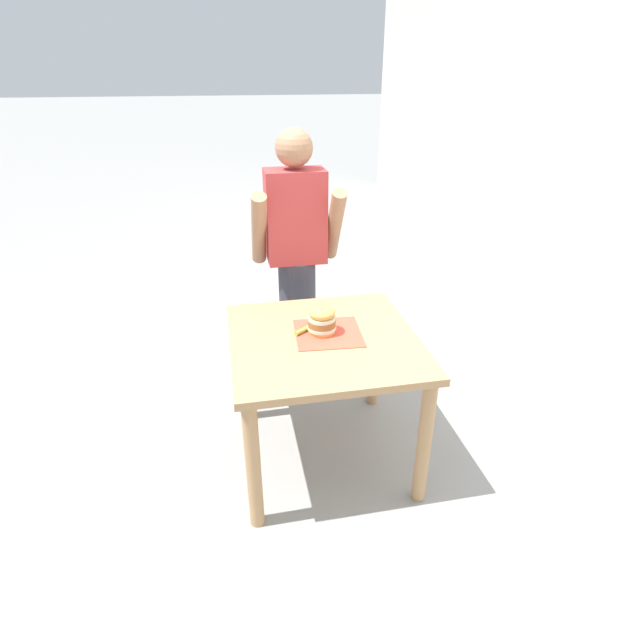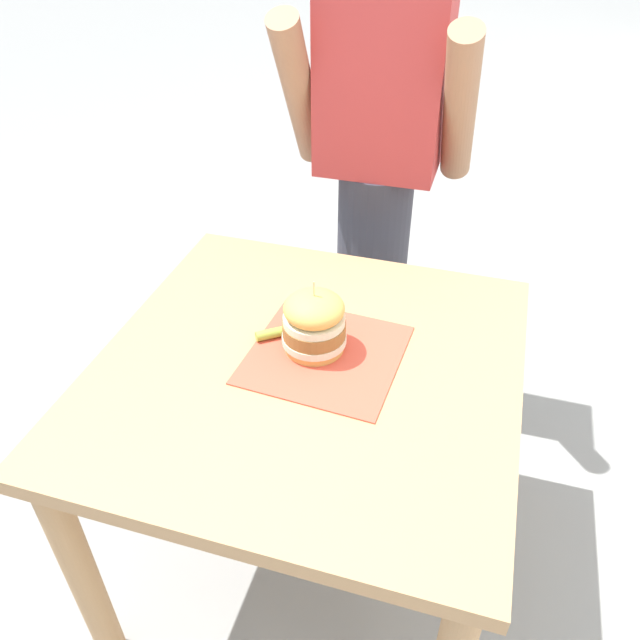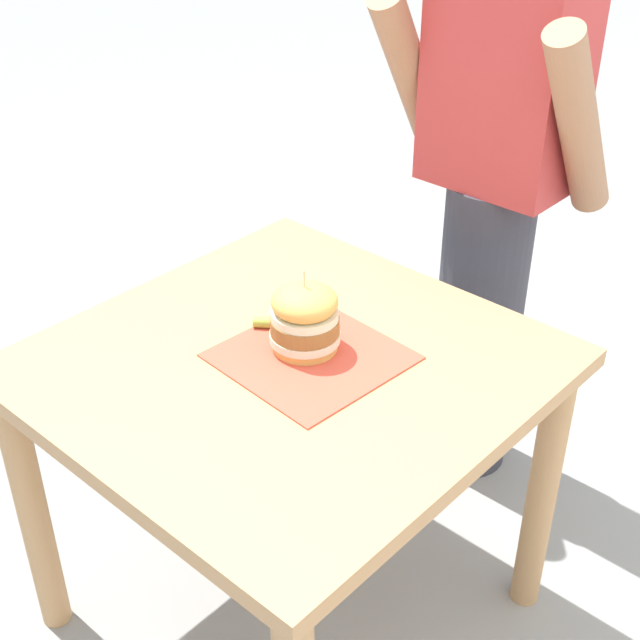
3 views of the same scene
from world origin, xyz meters
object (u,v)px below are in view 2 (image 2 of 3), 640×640
object	(u,v)px
sandwich	(315,323)
pickle_spear	(276,333)
patio_table	(308,403)
diner_across_table	(377,174)

from	to	relation	value
sandwich	pickle_spear	bearing A→B (deg)	172.87
sandwich	pickle_spear	world-z (taller)	sandwich
patio_table	diner_across_table	world-z (taller)	diner_across_table
patio_table	pickle_spear	world-z (taller)	pickle_spear
pickle_spear	diner_across_table	distance (m)	0.72
patio_table	pickle_spear	distance (m)	0.19
patio_table	sandwich	size ratio (longest dim) A/B	5.21
patio_table	diner_across_table	size ratio (longest dim) A/B	0.57
diner_across_table	patio_table	bearing A→B (deg)	-88.74
sandwich	diner_across_table	world-z (taller)	diner_across_table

